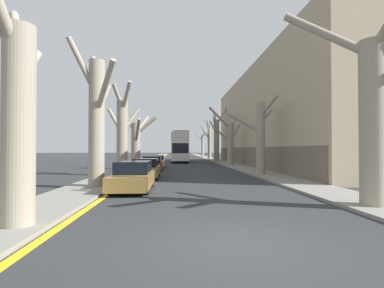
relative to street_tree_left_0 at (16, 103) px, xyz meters
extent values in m
plane|color=#2B2D30|center=(5.16, -1.36, -3.10)|extent=(300.00, 300.00, 0.00)
cube|color=gray|center=(-0.39, 48.64, -3.04)|extent=(2.44, 120.00, 0.12)
cube|color=gray|center=(10.72, 48.64, -3.04)|extent=(2.44, 120.00, 0.12)
cube|color=tan|center=(16.94, 25.90, 2.31)|extent=(10.00, 37.14, 10.82)
cube|color=#6B5E4C|center=(11.92, 25.90, -2.02)|extent=(0.12, 36.39, 2.16)
cube|color=yellow|center=(1.01, 48.64, -3.10)|extent=(0.24, 120.00, 0.01)
cylinder|color=gray|center=(0.09, -0.02, -0.59)|extent=(0.77, 0.77, 5.02)
cylinder|color=gray|center=(-0.09, 0.85, 1.17)|extent=(0.65, 1.95, 1.39)
cylinder|color=gray|center=(-0.58, 1.11, 2.29)|extent=(1.65, 2.54, 2.00)
cylinder|color=gray|center=(-0.04, 7.73, 0.13)|extent=(0.78, 0.78, 6.46)
cylinder|color=gray|center=(0.17, 8.13, 1.47)|extent=(0.79, 1.14, 1.71)
cylinder|color=gray|center=(0.56, 6.82, 1.78)|extent=(1.54, 2.14, 2.37)
cylinder|color=gray|center=(-0.43, 8.77, 2.73)|extent=(1.10, 2.38, 2.95)
cylinder|color=gray|center=(-0.69, 7.55, 2.99)|extent=(1.60, 0.69, 2.91)
cylinder|color=gray|center=(-0.01, 14.76, -0.32)|extent=(0.80, 0.80, 5.56)
cylinder|color=gray|center=(0.37, 14.11, 2.60)|extent=(1.11, 1.63, 2.17)
cylinder|color=gray|center=(-0.70, 15.78, 1.01)|extent=(1.72, 2.35, 2.19)
cylinder|color=gray|center=(0.54, 15.19, 1.03)|extent=(1.45, 1.23, 1.98)
cylinder|color=gray|center=(-0.26, 14.39, 2.75)|extent=(0.87, 1.10, 1.75)
cylinder|color=gray|center=(0.02, 22.13, -0.84)|extent=(0.88, 0.88, 4.53)
cylinder|color=gray|center=(0.49, 23.42, 1.37)|extent=(1.28, 2.84, 2.07)
cylinder|color=gray|center=(1.01, 22.10, 1.16)|extent=(2.19, 0.39, 1.94)
cylinder|color=gray|center=(-0.53, 21.91, 1.40)|extent=(1.45, 0.83, 1.86)
cylinder|color=gray|center=(0.31, 21.16, 0.55)|extent=(0.95, 2.25, 2.47)
cylinder|color=gray|center=(10.47, 1.98, -0.30)|extent=(0.84, 0.84, 5.59)
cylinder|color=gray|center=(11.19, 2.66, 1.61)|extent=(1.81, 1.73, 2.94)
cylinder|color=gray|center=(9.26, 2.64, 2.92)|extent=(2.70, 1.65, 2.06)
cylinder|color=gray|center=(10.27, 14.40, -0.37)|extent=(0.66, 0.66, 5.46)
cylinder|color=gray|center=(10.89, 15.07, 1.42)|extent=(1.49, 1.59, 1.31)
cylinder|color=gray|center=(9.10, 14.58, 0.84)|extent=(2.50, 0.60, 1.59)
cylinder|color=gray|center=(10.66, 13.71, 2.00)|extent=(1.06, 1.63, 1.45)
cylinder|color=gray|center=(10.24, 26.41, -0.67)|extent=(0.73, 0.73, 4.87)
cylinder|color=gray|center=(8.98, 26.08, 2.36)|extent=(2.74, 0.95, 2.55)
cylinder|color=gray|center=(10.80, 27.09, 2.21)|extent=(1.43, 1.66, 1.78)
cylinder|color=gray|center=(9.24, 26.30, 0.55)|extent=(2.18, 0.49, 1.64)
cylinder|color=gray|center=(10.73, 26.29, 0.68)|extent=(1.25, 0.53, 2.04)
cylinder|color=gray|center=(10.23, 38.02, 0.13)|extent=(0.83, 0.83, 6.46)
cylinder|color=gray|center=(9.83, 38.96, 2.31)|extent=(1.15, 2.18, 2.21)
cylinder|color=gray|center=(11.13, 38.41, 4.01)|extent=(2.14, 1.14, 3.01)
cylinder|color=gray|center=(10.19, 39.01, 3.54)|extent=(0.39, 2.20, 2.40)
cylinder|color=gray|center=(9.93, 37.24, 2.12)|extent=(0.96, 1.89, 2.66)
cylinder|color=gray|center=(10.17, 39.40, 3.19)|extent=(0.42, 2.91, 1.97)
cylinder|color=gray|center=(10.45, 49.48, 0.20)|extent=(0.67, 0.67, 6.60)
cylinder|color=gray|center=(10.69, 50.03, 3.76)|extent=(0.78, 1.38, 2.42)
cylinder|color=gray|center=(10.00, 50.10, 3.70)|extent=(1.19, 1.51, 1.80)
cylinder|color=gray|center=(10.13, 48.74, 2.60)|extent=(0.93, 1.77, 3.43)
cylinder|color=gray|center=(9.61, 49.26, 1.98)|extent=(1.94, 0.72, 2.74)
cylinder|color=gray|center=(10.22, 61.41, -0.49)|extent=(0.59, 0.59, 5.22)
cylinder|color=gray|center=(11.11, 61.16, 2.56)|extent=(1.99, 0.74, 1.99)
cylinder|color=gray|center=(10.31, 60.91, 2.06)|extent=(0.43, 1.22, 2.09)
cylinder|color=gray|center=(9.49, 62.30, 1.67)|extent=(1.68, 1.99, 1.68)
cylinder|color=gray|center=(10.86, 62.26, 2.25)|extent=(1.54, 1.94, 2.13)
cube|color=silver|center=(4.57, 38.03, -1.51)|extent=(2.42, 11.59, 2.49)
cube|color=silver|center=(4.57, 38.03, 0.50)|extent=(2.37, 11.36, 1.53)
cube|color=#B8B1A9|center=(4.57, 38.03, 1.32)|extent=(2.37, 11.36, 0.12)
cube|color=black|center=(4.57, 38.03, -1.03)|extent=(2.45, 10.20, 1.29)
cube|color=black|center=(4.57, 38.03, 0.58)|extent=(2.45, 10.20, 1.16)
cube|color=black|center=(4.57, 32.26, -1.03)|extent=(2.17, 0.06, 1.36)
cylinder|color=black|center=(3.54, 34.56, -2.56)|extent=(0.30, 1.08, 1.08)
cylinder|color=black|center=(5.61, 34.56, -2.56)|extent=(0.30, 1.08, 1.08)
cylinder|color=black|center=(3.54, 41.28, -2.56)|extent=(0.30, 1.08, 1.08)
cylinder|color=black|center=(5.61, 41.28, -2.56)|extent=(0.30, 1.08, 1.08)
cube|color=olive|center=(1.89, 6.85, -2.61)|extent=(1.76, 4.51, 0.62)
cube|color=black|center=(1.89, 7.13, -2.01)|extent=(1.55, 2.35, 0.58)
cylinder|color=black|center=(1.12, 5.50, -2.77)|extent=(0.20, 0.66, 0.66)
cylinder|color=black|center=(2.66, 5.50, -2.77)|extent=(0.20, 0.66, 0.66)
cylinder|color=black|center=(1.12, 8.21, -2.77)|extent=(0.20, 0.66, 0.66)
cylinder|color=black|center=(2.66, 8.21, -2.77)|extent=(0.20, 0.66, 0.66)
cube|color=olive|center=(1.89, 13.03, -2.63)|extent=(1.83, 4.47, 0.58)
cube|color=black|center=(1.89, 13.30, -2.06)|extent=(1.61, 2.33, 0.56)
cylinder|color=black|center=(1.09, 11.69, -2.79)|extent=(0.20, 0.62, 0.62)
cylinder|color=black|center=(2.70, 11.69, -2.79)|extent=(0.20, 0.62, 0.62)
cylinder|color=black|center=(1.09, 14.37, -2.79)|extent=(0.20, 0.62, 0.62)
cylinder|color=black|center=(2.70, 14.37, -2.79)|extent=(0.20, 0.62, 0.62)
cube|color=maroon|center=(1.89, 18.87, -2.61)|extent=(1.71, 3.95, 0.62)
cube|color=black|center=(1.89, 19.10, -2.03)|extent=(1.51, 2.05, 0.55)
cylinder|color=black|center=(1.15, 17.68, -2.80)|extent=(0.20, 0.61, 0.61)
cylinder|color=black|center=(2.64, 17.68, -2.80)|extent=(0.20, 0.61, 0.61)
cylinder|color=black|center=(1.15, 20.05, -2.80)|extent=(0.20, 0.61, 0.61)
cylinder|color=black|center=(2.64, 20.05, -2.80)|extent=(0.20, 0.61, 0.61)
cube|color=silver|center=(1.89, 24.52, -2.62)|extent=(1.74, 4.49, 0.61)
cube|color=black|center=(1.89, 24.79, -2.06)|extent=(1.53, 2.33, 0.51)
cylinder|color=black|center=(1.13, 23.17, -2.77)|extent=(0.20, 0.67, 0.67)
cylinder|color=black|center=(2.65, 23.17, -2.77)|extent=(0.20, 0.67, 0.67)
cylinder|color=black|center=(1.13, 25.87, -2.77)|extent=(0.20, 0.67, 0.67)
cylinder|color=black|center=(2.65, 25.87, -2.77)|extent=(0.20, 0.67, 0.67)
camera|label=1|loc=(3.93, -7.57, -1.12)|focal=28.00mm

